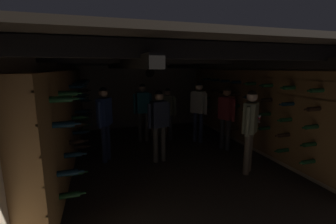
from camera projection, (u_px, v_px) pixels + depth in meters
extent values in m
plane|color=#473D33|center=(167.00, 159.00, 5.32)|extent=(8.40, 8.40, 0.00)
cube|color=tan|center=(141.00, 94.00, 8.13)|extent=(4.72, 0.06, 2.35)
cube|color=tan|center=(53.00, 116.00, 4.43)|extent=(0.06, 6.40, 2.35)
cube|color=tan|center=(255.00, 105.00, 5.76)|extent=(0.06, 6.40, 2.35)
cube|color=black|center=(167.00, 55.00, 4.87)|extent=(4.72, 6.52, 0.06)
cube|color=black|center=(248.00, 52.00, 2.26)|extent=(4.60, 0.14, 0.16)
cube|color=black|center=(182.00, 59.00, 4.01)|extent=(4.60, 0.14, 0.16)
cube|color=black|center=(157.00, 62.00, 5.77)|extent=(4.60, 0.14, 0.16)
cube|color=black|center=(143.00, 63.00, 7.52)|extent=(4.60, 0.14, 0.16)
cube|color=black|center=(118.00, 65.00, 4.61)|extent=(0.12, 6.40, 0.12)
cube|color=black|center=(210.00, 66.00, 5.21)|extent=(0.12, 6.40, 0.12)
cylinder|color=white|center=(150.00, 73.00, 8.03)|extent=(0.30, 0.02, 0.30)
cylinder|color=#2D2314|center=(150.00, 73.00, 8.02)|extent=(0.32, 0.01, 0.32)
cube|color=black|center=(150.00, 73.00, 8.02)|extent=(0.10, 0.01, 0.04)
cube|color=black|center=(150.00, 73.00, 8.02)|extent=(0.03, 0.01, 0.16)
cube|color=brown|center=(65.00, 115.00, 4.63)|extent=(0.32, 5.50, 1.80)
cylinder|color=#143819|center=(68.00, 195.00, 2.81)|extent=(0.28, 0.07, 0.07)
cylinder|color=#143819|center=(83.00, 193.00, 2.86)|extent=(0.07, 0.03, 0.03)
cylinder|color=#143819|center=(73.00, 173.00, 3.39)|extent=(0.28, 0.07, 0.07)
cylinder|color=#143819|center=(86.00, 172.00, 3.44)|extent=(0.07, 0.03, 0.03)
cylinder|color=black|center=(79.00, 147.00, 4.53)|extent=(0.28, 0.07, 0.07)
cylinder|color=black|center=(89.00, 146.00, 4.58)|extent=(0.07, 0.03, 0.03)
cylinder|color=#143819|center=(83.00, 131.00, 5.68)|extent=(0.28, 0.07, 0.07)
cylinder|color=#143819|center=(90.00, 130.00, 5.73)|extent=(0.07, 0.03, 0.03)
cylinder|color=#0F2838|center=(84.00, 125.00, 6.26)|extent=(0.28, 0.07, 0.07)
cylinder|color=#0F2838|center=(91.00, 125.00, 6.31)|extent=(0.07, 0.03, 0.03)
cylinder|color=#0F2838|center=(66.00, 173.00, 2.74)|extent=(0.28, 0.07, 0.07)
cylinder|color=#0F2838|center=(81.00, 171.00, 2.79)|extent=(0.07, 0.03, 0.03)
cylinder|color=#0F2838|center=(72.00, 155.00, 3.32)|extent=(0.28, 0.07, 0.07)
cylinder|color=#0F2838|center=(84.00, 154.00, 3.37)|extent=(0.07, 0.03, 0.03)
cylinder|color=black|center=(76.00, 142.00, 3.91)|extent=(0.28, 0.07, 0.07)
cylinder|color=black|center=(86.00, 141.00, 3.96)|extent=(0.07, 0.03, 0.03)
cylinder|color=#0F2838|center=(78.00, 133.00, 4.47)|extent=(0.28, 0.07, 0.07)
cylinder|color=#0F2838|center=(88.00, 132.00, 4.52)|extent=(0.07, 0.03, 0.03)
cylinder|color=#143819|center=(80.00, 125.00, 5.04)|extent=(0.28, 0.07, 0.07)
cylinder|color=#143819|center=(89.00, 125.00, 5.09)|extent=(0.07, 0.03, 0.03)
cylinder|color=#194723|center=(82.00, 119.00, 5.62)|extent=(0.28, 0.07, 0.07)
cylinder|color=#194723|center=(90.00, 119.00, 5.67)|extent=(0.07, 0.03, 0.03)
cylinder|color=#0F2838|center=(84.00, 114.00, 6.20)|extent=(0.28, 0.07, 0.07)
cylinder|color=#0F2838|center=(90.00, 114.00, 6.25)|extent=(0.07, 0.03, 0.03)
cylinder|color=#0F2838|center=(85.00, 111.00, 6.77)|extent=(0.28, 0.07, 0.07)
cylinder|color=#0F2838|center=(91.00, 110.00, 6.82)|extent=(0.07, 0.03, 0.03)
cylinder|color=black|center=(74.00, 125.00, 3.84)|extent=(0.28, 0.07, 0.07)
cylinder|color=black|center=(85.00, 124.00, 3.89)|extent=(0.07, 0.03, 0.03)
cylinder|color=#194723|center=(77.00, 118.00, 4.42)|extent=(0.28, 0.07, 0.07)
cylinder|color=#194723|center=(87.00, 117.00, 4.47)|extent=(0.07, 0.03, 0.03)
cylinder|color=#0F2838|center=(80.00, 112.00, 5.00)|extent=(0.28, 0.07, 0.07)
cylinder|color=#0F2838|center=(88.00, 111.00, 5.05)|extent=(0.07, 0.03, 0.03)
cylinder|color=#0F2838|center=(84.00, 101.00, 6.70)|extent=(0.28, 0.07, 0.07)
cylinder|color=#0F2838|center=(90.00, 100.00, 6.75)|extent=(0.07, 0.03, 0.03)
cylinder|color=#0F2838|center=(62.00, 125.00, 2.65)|extent=(0.28, 0.07, 0.07)
cylinder|color=#0F2838|center=(78.00, 124.00, 2.70)|extent=(0.07, 0.03, 0.03)
cylinder|color=#0F2838|center=(78.00, 98.00, 4.93)|extent=(0.28, 0.07, 0.07)
cylinder|color=#0F2838|center=(87.00, 98.00, 4.98)|extent=(0.07, 0.03, 0.03)
cylinder|color=#0F2838|center=(80.00, 95.00, 5.51)|extent=(0.28, 0.07, 0.07)
cylinder|color=#0F2838|center=(88.00, 95.00, 5.56)|extent=(0.07, 0.03, 0.03)
cylinder|color=black|center=(83.00, 91.00, 6.66)|extent=(0.28, 0.07, 0.07)
cylinder|color=black|center=(90.00, 90.00, 6.71)|extent=(0.07, 0.03, 0.03)
cylinder|color=#194723|center=(59.00, 99.00, 2.57)|extent=(0.28, 0.07, 0.07)
cylinder|color=#194723|center=(76.00, 99.00, 2.62)|extent=(0.07, 0.03, 0.03)
cylinder|color=#194723|center=(66.00, 93.00, 3.16)|extent=(0.28, 0.07, 0.07)
cylinder|color=#194723|center=(80.00, 93.00, 3.21)|extent=(0.07, 0.03, 0.03)
cylinder|color=#0F2838|center=(75.00, 87.00, 4.31)|extent=(0.28, 0.07, 0.07)
cylinder|color=#0F2838|center=(85.00, 86.00, 4.36)|extent=(0.07, 0.03, 0.03)
cylinder|color=#0F2838|center=(77.00, 85.00, 4.88)|extent=(0.28, 0.07, 0.07)
cylinder|color=#0F2838|center=(86.00, 84.00, 4.93)|extent=(0.07, 0.03, 0.03)
cylinder|color=#0F2838|center=(80.00, 83.00, 5.44)|extent=(0.28, 0.07, 0.07)
cylinder|color=#0F2838|center=(87.00, 83.00, 5.49)|extent=(0.07, 0.03, 0.03)
cylinder|color=#0F2838|center=(81.00, 81.00, 6.03)|extent=(0.28, 0.07, 0.07)
cylinder|color=#0F2838|center=(88.00, 81.00, 6.08)|extent=(0.07, 0.03, 0.03)
cylinder|color=black|center=(83.00, 80.00, 6.59)|extent=(0.28, 0.07, 0.07)
cylinder|color=black|center=(89.00, 80.00, 6.64)|extent=(0.07, 0.03, 0.03)
cube|color=brown|center=(76.00, 149.00, 4.82)|extent=(0.02, 5.50, 0.02)
cube|color=brown|center=(74.00, 136.00, 4.76)|extent=(0.02, 5.50, 0.02)
cube|color=brown|center=(73.00, 122.00, 4.70)|extent=(0.02, 5.50, 0.02)
cube|color=brown|center=(72.00, 108.00, 4.64)|extent=(0.02, 5.50, 0.02)
cube|color=brown|center=(71.00, 93.00, 4.59)|extent=(0.02, 5.50, 0.02)
cube|color=brown|center=(70.00, 78.00, 4.53)|extent=(0.02, 5.50, 0.02)
cube|color=brown|center=(245.00, 105.00, 5.86)|extent=(0.32, 5.50, 1.80)
cylinder|color=#194723|center=(309.00, 162.00, 3.82)|extent=(0.28, 0.07, 0.07)
cylinder|color=#194723|center=(301.00, 163.00, 3.77)|extent=(0.07, 0.03, 0.03)
cylinder|color=#194723|center=(284.00, 150.00, 4.34)|extent=(0.28, 0.07, 0.07)
cylinder|color=#194723|center=(276.00, 151.00, 4.29)|extent=(0.07, 0.03, 0.03)
cylinder|color=black|center=(247.00, 134.00, 5.39)|extent=(0.28, 0.07, 0.07)
cylinder|color=black|center=(241.00, 135.00, 5.34)|extent=(0.07, 0.03, 0.03)
cylinder|color=black|center=(235.00, 129.00, 5.89)|extent=(0.28, 0.07, 0.07)
cylinder|color=black|center=(229.00, 129.00, 5.84)|extent=(0.07, 0.03, 0.03)
cylinder|color=black|center=(206.00, 116.00, 7.43)|extent=(0.28, 0.07, 0.07)
cylinder|color=black|center=(201.00, 116.00, 7.38)|extent=(0.07, 0.03, 0.03)
cylinder|color=#194723|center=(199.00, 113.00, 7.95)|extent=(0.28, 0.07, 0.07)
cylinder|color=#194723|center=(195.00, 113.00, 7.90)|extent=(0.07, 0.03, 0.03)
cylinder|color=#143819|center=(310.00, 144.00, 3.78)|extent=(0.28, 0.07, 0.07)
cylinder|color=#143819|center=(302.00, 145.00, 3.73)|extent=(0.07, 0.03, 0.03)
cylinder|color=black|center=(285.00, 135.00, 4.30)|extent=(0.28, 0.07, 0.07)
cylinder|color=black|center=(277.00, 136.00, 4.25)|extent=(0.07, 0.03, 0.03)
cylinder|color=#143819|center=(265.00, 128.00, 4.79)|extent=(0.28, 0.07, 0.07)
cylinder|color=#143819|center=(258.00, 129.00, 4.74)|extent=(0.07, 0.03, 0.03)
cylinder|color=#194723|center=(224.00, 113.00, 6.36)|extent=(0.28, 0.07, 0.07)
cylinder|color=#194723|center=(218.00, 114.00, 6.31)|extent=(0.07, 0.03, 0.03)
cylinder|color=#143819|center=(206.00, 107.00, 7.38)|extent=(0.28, 0.07, 0.07)
cylinder|color=#143819|center=(202.00, 107.00, 7.33)|extent=(0.07, 0.03, 0.03)
cylinder|color=black|center=(199.00, 104.00, 7.90)|extent=(0.28, 0.07, 0.07)
cylinder|color=black|center=(195.00, 105.00, 7.85)|extent=(0.07, 0.03, 0.03)
cylinder|color=#194723|center=(312.00, 127.00, 3.72)|extent=(0.28, 0.07, 0.07)
cylinder|color=#194723|center=(304.00, 128.00, 3.67)|extent=(0.07, 0.03, 0.03)
cylinder|color=#194723|center=(287.00, 120.00, 4.23)|extent=(0.28, 0.07, 0.07)
cylinder|color=#194723|center=(279.00, 120.00, 4.18)|extent=(0.07, 0.03, 0.03)
cylinder|color=#143819|center=(266.00, 114.00, 4.75)|extent=(0.28, 0.07, 0.07)
cylinder|color=#143819|center=(259.00, 115.00, 4.70)|extent=(0.07, 0.03, 0.03)
cylinder|color=#143819|center=(250.00, 110.00, 5.25)|extent=(0.28, 0.07, 0.07)
cylinder|color=#143819|center=(243.00, 110.00, 5.20)|extent=(0.07, 0.03, 0.03)
cylinder|color=#194723|center=(236.00, 106.00, 5.78)|extent=(0.28, 0.07, 0.07)
cylinder|color=#194723|center=(230.00, 106.00, 5.73)|extent=(0.07, 0.03, 0.03)
cylinder|color=#143819|center=(225.00, 103.00, 6.29)|extent=(0.28, 0.07, 0.07)
cylinder|color=#143819|center=(219.00, 103.00, 6.24)|extent=(0.07, 0.03, 0.03)
cylinder|color=#143819|center=(207.00, 98.00, 7.33)|extent=(0.28, 0.07, 0.07)
cylinder|color=#143819|center=(202.00, 98.00, 7.28)|extent=(0.07, 0.03, 0.03)
cylinder|color=#0F2838|center=(200.00, 96.00, 7.84)|extent=(0.28, 0.07, 0.07)
cylinder|color=#0F2838|center=(195.00, 96.00, 7.79)|extent=(0.07, 0.03, 0.03)
cylinder|color=black|center=(315.00, 109.00, 3.66)|extent=(0.28, 0.07, 0.07)
cylinder|color=black|center=(306.00, 109.00, 3.61)|extent=(0.07, 0.03, 0.03)
cylinder|color=#0F2838|center=(289.00, 104.00, 4.16)|extent=(0.28, 0.07, 0.07)
cylinder|color=#0F2838|center=(281.00, 104.00, 4.11)|extent=(0.07, 0.03, 0.03)
cylinder|color=black|center=(267.00, 100.00, 4.68)|extent=(0.28, 0.07, 0.07)
cylinder|color=black|center=(260.00, 100.00, 4.63)|extent=(0.07, 0.03, 0.03)
cylinder|color=#0F2838|center=(250.00, 97.00, 5.21)|extent=(0.28, 0.07, 0.07)
cylinder|color=#0F2838|center=(244.00, 97.00, 5.16)|extent=(0.07, 0.03, 0.03)
cylinder|color=black|center=(237.00, 94.00, 5.72)|extent=(0.28, 0.07, 0.07)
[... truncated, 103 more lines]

